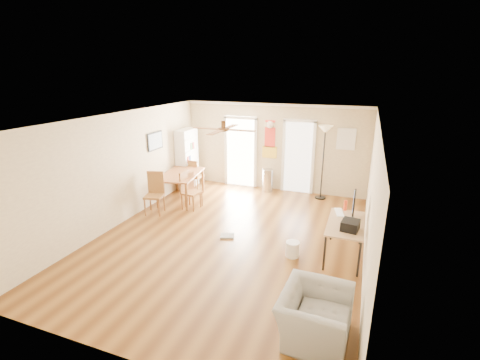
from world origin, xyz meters
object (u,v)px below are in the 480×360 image
at_px(bookshelf, 187,159).
at_px(dining_table, 181,187).
at_px(trash_can, 268,180).
at_px(torchiere_lamp, 323,163).
at_px(dining_chair_near, 154,194).
at_px(computer_desk, 344,240).
at_px(dining_chair_far, 196,175).
at_px(printer, 350,225).
at_px(dining_chair_right_b, 191,191).
at_px(dining_chair_right_a, 193,191).
at_px(wastebasket_a, 293,249).
at_px(armchair, 315,316).

bearing_deg(bookshelf, dining_table, -75.49).
height_order(trash_can, torchiere_lamp, torchiere_lamp).
distance_m(dining_chair_near, computer_desk, 4.71).
bearing_deg(dining_chair_far, bookshelf, -12.28).
distance_m(trash_can, printer, 4.29).
distance_m(dining_table, dining_chair_right_b, 0.72).
relative_size(dining_chair_right_a, wastebasket_a, 2.93).
relative_size(dining_chair_far, printer, 2.71).
height_order(dining_chair_right_b, torchiere_lamp, torchiere_lamp).
height_order(dining_table, trash_can, dining_table).
height_order(torchiere_lamp, printer, torchiere_lamp).
distance_m(torchiere_lamp, wastebasket_a, 3.56).
bearing_deg(dining_table, dining_chair_right_b, -39.92).
height_order(dining_chair_right_b, armchair, dining_chair_right_b).
relative_size(dining_chair_near, dining_chair_far, 1.12).
bearing_deg(computer_desk, dining_chair_near, 173.58).
relative_size(printer, wastebasket_a, 1.12).
xyz_separation_m(dining_chair_near, dining_chair_far, (0.13, 2.04, -0.06)).
bearing_deg(dining_chair_near, dining_chair_far, 72.62).
relative_size(bookshelf, trash_can, 2.65).
bearing_deg(trash_can, dining_chair_right_b, -127.07).
xyz_separation_m(dining_chair_right_a, computer_desk, (3.96, -1.28, -0.09)).
relative_size(trash_can, computer_desk, 0.51).
xyz_separation_m(dining_chair_far, trash_can, (2.11, 0.59, -0.13)).
bearing_deg(printer, armchair, -89.93).
distance_m(bookshelf, computer_desk, 5.63).
relative_size(dining_table, dining_chair_near, 1.47).
height_order(bookshelf, dining_chair_far, bookshelf).
distance_m(wastebasket_a, armchair, 2.12).
bearing_deg(dining_chair_far, armchair, 139.45).
distance_m(trash_can, computer_desk, 3.99).
relative_size(dining_table, computer_desk, 1.15).
distance_m(dining_table, dining_chair_near, 1.10).
bearing_deg(torchiere_lamp, dining_chair_right_b, -147.75).
xyz_separation_m(printer, armchair, (-0.30, -2.05, -0.48)).
distance_m(bookshelf, dining_table, 1.27).
xyz_separation_m(bookshelf, printer, (5.00, -2.98, -0.10)).
xyz_separation_m(dining_table, armchair, (4.30, -3.94, -0.05)).
relative_size(dining_chair_right_b, torchiere_lamp, 0.47).
height_order(dining_chair_right_a, torchiere_lamp, torchiere_lamp).
height_order(dining_chair_right_b, dining_chair_near, dining_chair_near).
height_order(trash_can, armchair, trash_can).
bearing_deg(torchiere_lamp, wastebasket_a, -91.25).
bearing_deg(wastebasket_a, armchair, -70.16).
height_order(dining_chair_right_b, wastebasket_a, dining_chair_right_b).
xyz_separation_m(dining_table, dining_chair_far, (-0.04, 0.96, 0.08)).
distance_m(bookshelf, dining_chair_near, 2.21).
xyz_separation_m(bookshelf, dining_chair_right_a, (0.95, -1.41, -0.46)).
bearing_deg(armchair, dining_chair_right_b, 50.35).
xyz_separation_m(dining_table, torchiere_lamp, (3.66, 1.50, 0.66)).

